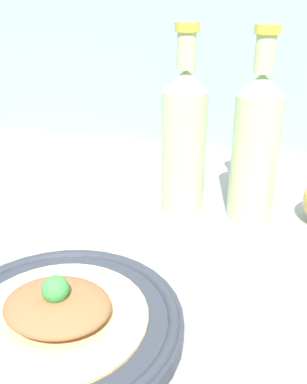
{
  "coord_description": "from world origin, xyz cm",
  "views": [
    {
      "loc": [
        12.01,
        -42.34,
        34.0
      ],
      "look_at": [
        -1.26,
        5.82,
        9.93
      ],
      "focal_mm": 42.0,
      "sensor_mm": 36.0,
      "label": 1
    }
  ],
  "objects_px": {
    "plate": "(60,324)",
    "plated_food": "(58,309)",
    "cider_bottle_left": "(184,138)",
    "cider_bottle_right": "(256,144)"
  },
  "relations": [
    {
      "from": "plate",
      "to": "plated_food",
      "type": "bearing_deg",
      "value": 180.0
    },
    {
      "from": "plated_food",
      "to": "cider_bottle_left",
      "type": "distance_m",
      "value": 0.33
    },
    {
      "from": "plated_food",
      "to": "cider_bottle_right",
      "type": "relative_size",
      "value": 0.66
    },
    {
      "from": "cider_bottle_left",
      "to": "cider_bottle_right",
      "type": "distance_m",
      "value": 0.11
    },
    {
      "from": "plate",
      "to": "cider_bottle_left",
      "type": "relative_size",
      "value": 0.92
    },
    {
      "from": "cider_bottle_right",
      "to": "plated_food",
      "type": "bearing_deg",
      "value": -118.08
    },
    {
      "from": "plate",
      "to": "cider_bottle_left",
      "type": "distance_m",
      "value": 0.34
    },
    {
      "from": "cider_bottle_left",
      "to": "cider_bottle_right",
      "type": "xyz_separation_m",
      "value": [
        0.11,
        0.0,
        0.0
      ]
    },
    {
      "from": "plated_food",
      "to": "cider_bottle_left",
      "type": "height_order",
      "value": "cider_bottle_left"
    },
    {
      "from": "cider_bottle_left",
      "to": "cider_bottle_right",
      "type": "height_order",
      "value": "same"
    }
  ]
}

